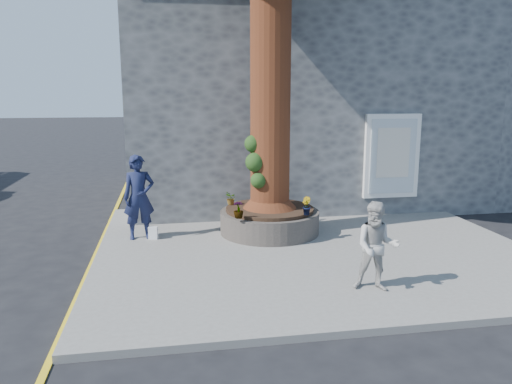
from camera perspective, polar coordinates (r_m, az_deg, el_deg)
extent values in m
plane|color=black|center=(9.78, -0.74, -8.73)|extent=(120.00, 120.00, 0.00)
cube|color=slate|center=(11.00, 6.20, -6.15)|extent=(9.00, 8.00, 0.12)
cube|color=yellow|center=(10.73, -18.07, -7.44)|extent=(0.10, 30.00, 0.01)
cube|color=#47494B|center=(16.75, 3.82, 10.14)|extent=(10.00, 8.00, 6.00)
cube|color=black|center=(16.97, 3.97, 20.84)|extent=(10.30, 8.30, 0.30)
cube|color=white|center=(13.60, 15.26, 3.98)|extent=(1.50, 0.12, 2.20)
cube|color=silver|center=(13.55, 15.36, 3.94)|extent=(1.25, 0.04, 1.95)
cube|color=silver|center=(13.52, 15.42, 4.35)|extent=(0.90, 0.02, 1.30)
cube|color=#47494B|center=(20.19, 26.77, 9.18)|extent=(6.00, 8.00, 6.00)
cylinder|color=black|center=(11.68, 1.57, -3.40)|extent=(2.30, 2.30, 0.52)
cylinder|color=black|center=(11.61, 1.58, -1.97)|extent=(2.04, 2.04, 0.08)
cylinder|color=#431F10|center=(11.35, 1.69, 16.99)|extent=(0.90, 0.90, 7.50)
cone|color=#431F10|center=(11.53, 1.59, -0.09)|extent=(1.24, 1.24, 0.70)
sphere|color=#1A3712|center=(11.14, -0.11, 3.43)|extent=(0.44, 0.44, 0.44)
sphere|color=#1A3712|center=(11.11, 0.29, 1.32)|extent=(0.36, 0.36, 0.36)
sphere|color=#1A3712|center=(11.20, -0.31, 5.54)|extent=(0.40, 0.40, 0.40)
imported|color=#151B3A|center=(11.37, -13.24, -0.58)|extent=(0.75, 0.55, 1.89)
imported|color=#AEABA6|center=(8.47, 13.63, -6.09)|extent=(0.88, 0.79, 1.50)
cube|color=white|center=(11.43, -11.68, -4.60)|extent=(0.22, 0.16, 0.28)
imported|color=gray|center=(12.36, 3.43, 0.00)|extent=(0.23, 0.17, 0.41)
imported|color=gray|center=(10.93, 5.76, -1.59)|extent=(0.25, 0.26, 0.40)
imported|color=gray|center=(10.60, -2.01, -2.02)|extent=(0.22, 0.22, 0.37)
imported|color=gray|center=(11.86, -2.87, -0.72)|extent=(0.32, 0.34, 0.31)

